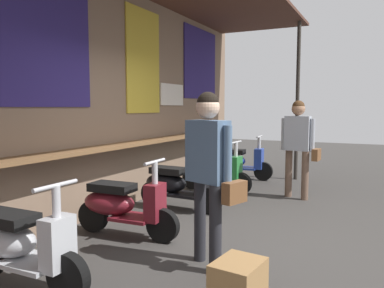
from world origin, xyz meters
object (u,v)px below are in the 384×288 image
Objects in this scene: scooter_silver at (17,244)px; shopper_with_handbag at (209,161)px; scooter_black at (175,185)px; scooter_maroon at (121,205)px; scooter_green at (212,171)px; merchandise_crate at (238,288)px; scooter_blue at (237,161)px; shopper_browsing at (299,139)px.

shopper_with_handbag reaches higher than scooter_silver.
shopper_with_handbag is (1.13, -1.34, 0.67)m from scooter_silver.
shopper_with_handbag is (-1.75, -1.34, 0.67)m from scooter_black.
scooter_maroon is 1.00× the size of scooter_green.
scooter_maroon is at bearing 60.39° from merchandise_crate.
scooter_black is at bearing 87.19° from scooter_maroon.
scooter_blue is (4.24, -0.00, 0.00)m from scooter_maroon.
shopper_with_handbag is at bearing 39.88° from scooter_silver.
scooter_silver is 1.00× the size of scooter_black.
scooter_maroon is 0.83× the size of shopper_browsing.
merchandise_crate is at bearing -50.38° from scooter_black.
scooter_green is 3.51m from shopper_with_handbag.
scooter_blue is at bearing 34.96° from shopper_with_handbag.
scooter_black is at bearing 140.60° from shopper_browsing.
shopper_with_handbag is (-3.18, -1.34, 0.67)m from scooter_green.
scooter_green is 3.31× the size of merchandise_crate.
merchandise_crate is (-4.05, -0.35, -0.83)m from shopper_browsing.
scooter_silver reaches higher than merchandise_crate.
shopper_browsing is (2.96, -1.56, 0.65)m from scooter_maroon.
scooter_maroon and scooter_blue have the same top height.
scooter_green and scooter_blue have the same top height.
shopper_browsing reaches higher than scooter_silver.
merchandise_crate is at bearing -169.88° from shopper_browsing.
scooter_silver is at bearing 148.95° from shopper_with_handbag.
scooter_blue is (5.73, -0.00, 0.00)m from scooter_silver.
scooter_black and scooter_blue have the same top height.
scooter_black is at bearing -87.30° from scooter_green.
scooter_blue is at bearing 92.70° from scooter_green.
scooter_blue is 4.84m from shopper_with_handbag.
scooter_silver is at bearing -92.81° from scooter_maroon.
scooter_black reaches higher than merchandise_crate.
scooter_silver is 1.00× the size of scooter_blue.
scooter_silver is 1.49m from scooter_maroon.
scooter_black is 1.00× the size of scooter_green.
scooter_silver and scooter_green have the same top height.
shopper_with_handbag is at bearing 38.15° from merchandise_crate.
scooter_blue is at bearing 55.92° from shopper_browsing.
merchandise_crate is (-2.47, -1.90, -0.18)m from scooter_black.
scooter_green is 1.00× the size of scooter_blue.
scooter_silver is at bearing -87.30° from scooter_green.
scooter_silver is 3.30× the size of merchandise_crate.
scooter_maroon is 1.00× the size of scooter_black.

